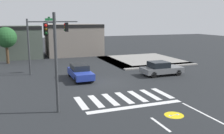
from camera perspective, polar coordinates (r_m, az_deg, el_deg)
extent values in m
plane|color=#232628|center=(22.31, -1.78, -3.75)|extent=(120.00, 120.00, 0.00)
cube|color=silver|center=(17.30, -7.22, -8.22)|extent=(0.47, 2.82, 0.01)
cube|color=silver|center=(17.57, -3.75, -7.86)|extent=(0.47, 2.82, 0.01)
cube|color=silver|center=(17.89, -0.40, -7.48)|extent=(0.47, 2.82, 0.01)
cube|color=silver|center=(18.27, 2.82, -7.09)|extent=(0.47, 2.82, 0.01)
cube|color=silver|center=(18.71, 5.88, -6.70)|extent=(0.47, 2.82, 0.01)
cube|color=silver|center=(19.20, 8.80, -6.31)|extent=(0.47, 2.82, 0.01)
cube|color=silver|center=(19.74, 11.56, -5.93)|extent=(0.47, 2.82, 0.01)
cube|color=white|center=(16.56, 5.60, -9.08)|extent=(6.80, 0.50, 0.01)
cube|color=white|center=(14.13, 11.09, -12.87)|extent=(0.16, 2.00, 0.01)
cylinder|color=yellow|center=(15.55, 14.15, -10.73)|extent=(1.17, 1.17, 0.01)
cylinder|color=white|center=(15.41, 13.33, -10.88)|extent=(0.19, 0.19, 0.00)
cylinder|color=white|center=(15.70, 14.95, -10.55)|extent=(0.19, 0.19, 0.00)
cube|color=white|center=(15.55, 14.15, -10.72)|extent=(0.53, 0.05, 0.00)
cube|color=gray|center=(30.70, 11.08, 0.26)|extent=(10.00, 1.60, 0.15)
cube|color=gray|center=(33.09, 0.49, 1.24)|extent=(1.60, 10.00, 0.15)
cube|color=gray|center=(34.80, 6.95, 1.64)|extent=(10.00, 10.00, 0.15)
cube|color=#4C564C|center=(39.29, -20.58, 5.45)|extent=(6.18, 5.44, 4.73)
cube|color=black|center=(36.65, -20.78, 8.41)|extent=(6.18, 0.50, 0.50)
cube|color=gray|center=(40.48, -8.89, 6.28)|extent=(8.45, 6.15, 4.90)
cube|color=black|center=(37.55, -8.07, 9.31)|extent=(8.45, 0.50, 0.50)
cylinder|color=#383A3D|center=(26.52, -18.70, 4.33)|extent=(0.18, 0.18, 5.73)
cylinder|color=#383A3D|center=(26.58, -13.47, 10.16)|extent=(5.10, 0.12, 0.12)
cube|color=black|center=(26.80, -10.46, 9.05)|extent=(0.32, 0.32, 0.95)
sphere|color=red|center=(26.77, -10.85, 9.67)|extent=(0.22, 0.22, 0.22)
sphere|color=#4C330C|center=(26.77, -10.83, 9.04)|extent=(0.22, 0.22, 0.22)
sphere|color=#0C3814|center=(26.78, -10.80, 8.41)|extent=(0.22, 0.22, 0.22)
cube|color=#197233|center=(26.55, -14.04, 10.61)|extent=(1.10, 0.03, 0.24)
cylinder|color=#383A3D|center=(15.09, -12.80, 0.66)|extent=(0.18, 0.18, 6.07)
cylinder|color=#383A3D|center=(17.70, -14.45, 10.06)|extent=(0.12, 5.72, 0.12)
cube|color=black|center=(19.90, -15.08, 8.44)|extent=(0.32, 0.32, 0.95)
sphere|color=red|center=(19.73, -15.08, 9.28)|extent=(0.22, 0.22, 0.22)
sphere|color=#4C330C|center=(19.73, -15.03, 8.42)|extent=(0.22, 0.22, 0.22)
sphere|color=#0C3814|center=(19.75, -14.99, 7.57)|extent=(0.22, 0.22, 0.22)
cube|color=#197233|center=(17.42, -14.38, 10.78)|extent=(0.03, 1.10, 0.24)
cube|color=slate|center=(25.93, 11.41, -0.62)|extent=(4.21, 1.95, 0.55)
cube|color=black|center=(25.63, 10.73, 0.57)|extent=(1.85, 1.72, 0.59)
cylinder|color=black|center=(27.46, 12.97, -0.57)|extent=(0.62, 0.22, 0.62)
cylinder|color=black|center=(26.07, 15.06, -1.28)|extent=(0.62, 0.22, 0.62)
cylinder|color=black|center=(26.00, 7.70, -1.02)|extent=(0.62, 0.22, 0.62)
cylinder|color=black|center=(24.53, 9.61, -1.80)|extent=(0.62, 0.22, 0.62)
cube|color=#23389E|center=(23.79, -7.33, -1.48)|extent=(1.70, 4.34, 0.60)
cube|color=black|center=(23.98, -7.53, -0.02)|extent=(1.50, 2.10, 0.52)
cylinder|color=black|center=(22.64, -4.62, -2.76)|extent=(0.22, 0.61, 0.61)
cylinder|color=black|center=(22.29, -8.28, -3.06)|extent=(0.22, 0.61, 0.61)
cylinder|color=black|center=(25.42, -6.46, -1.28)|extent=(0.22, 0.61, 0.61)
cylinder|color=black|center=(25.11, -9.74, -1.52)|extent=(0.22, 0.61, 0.61)
cylinder|color=#4C3823|center=(34.73, -23.05, 3.03)|extent=(0.36, 0.36, 2.80)
sphere|color=#235628|center=(34.54, -23.30, 6.32)|extent=(2.65, 2.65, 2.65)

